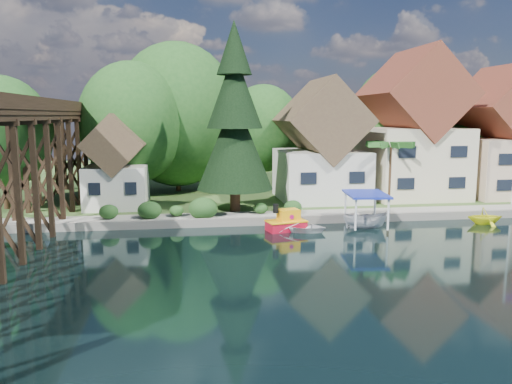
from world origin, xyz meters
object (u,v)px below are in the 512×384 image
trestle_bridge (15,160)px  house_right (502,141)px  shed (116,168)px  palm_tree (390,146)px  house_center (412,134)px  boat_yellow (485,215)px  tugboat (287,222)px  boat_white_a (299,226)px  conifer (235,122)px  boat_canopy (366,213)px  house_left (321,149)px

trestle_bridge → house_right: house_right is taller
shed → palm_tree: (23.15, -2.03, 1.72)m
trestle_bridge → house_center: bearing=19.5°
trestle_bridge → house_right: 42.41m
shed → house_center: bearing=4.2°
house_right → boat_yellow: house_right is taller
shed → tugboat: size_ratio=2.56×
boat_yellow → boat_white_a: bearing=96.3°
conifer → tugboat: size_ratio=4.87×
conifer → boat_white_a: size_ratio=3.86×
shed → boat_white_a: (13.71, -8.80, -3.43)m
tugboat → boat_canopy: boat_canopy is taller
house_left → house_center: (9.00, 0.50, 1.28)m
house_right → palm_tree: house_right is taller
conifer → boat_yellow: bearing=-15.9°
trestle_bridge → palm_tree: trestle_bridge is taller
shed → tugboat: 15.72m
trestle_bridge → conifer: bearing=22.5°
house_left → palm_tree: bearing=-34.4°
house_center → palm_tree: house_center is taller
boat_canopy → boat_yellow: 9.48m
house_right → boat_canopy: (-17.31, -10.07, -4.66)m
boat_white_a → palm_tree: bearing=-25.6°
house_left → palm_tree: house_left is taller
trestle_bridge → tugboat: 18.46m
boat_canopy → shed: bearing=155.4°
boat_canopy → tugboat: bearing=179.3°
shed → trestle_bridge: bearing=-118.2°
house_right → tugboat: bearing=-156.7°
trestle_bridge → boat_canopy: 24.08m
house_center → boat_yellow: size_ratio=5.25×
house_center → house_right: size_ratio=1.12×
house_right → boat_white_a: 25.14m
trestle_bridge → shed: (5.00, 9.33, -1.52)m
boat_white_a → house_right: bearing=-36.5°
trestle_bridge → boat_white_a: trestle_bridge is taller
shed → tugboat: bearing=-33.5°
conifer → shed: bearing=161.3°
house_right → conifer: size_ratio=0.83×
house_right → shed: size_ratio=1.59×
conifer → palm_tree: 13.72m
house_center → boat_white_a: (-13.29, -10.80, -6.02)m
conifer → boat_yellow: (18.51, -5.26, -6.99)m
boat_yellow → tugboat: bearing=95.1°
conifer → boat_yellow: size_ratio=5.65×
house_right → trestle_bridge: bearing=-165.2°
boat_white_a → boat_canopy: bearing=-58.7°
house_left → conifer: 9.94m
house_right → conifer: conifer is taller
tugboat → boat_yellow: 15.34m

